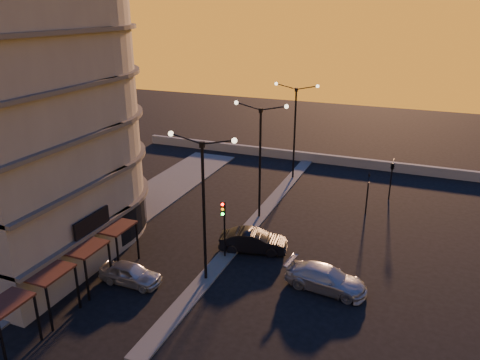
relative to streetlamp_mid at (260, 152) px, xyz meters
name	(u,v)px	position (x,y,z in m)	size (l,w,h in m)	color
ground	(206,279)	(0.00, -10.00, -5.59)	(120.00, 120.00, 0.00)	black
sidewalk_west	(108,226)	(-10.50, -6.00, -5.53)	(5.00, 40.00, 0.12)	#50504D
median	(259,217)	(0.00, 0.00, -5.53)	(1.20, 36.00, 0.12)	#50504D
parapet	(325,159)	(2.00, 16.00, -5.09)	(44.00, 0.50, 1.00)	gray
building	(8,78)	(-14.00, -9.97, 6.32)	(14.35, 17.08, 25.00)	slate
streetlamp_near	(204,198)	(0.00, -10.00, 0.00)	(4.32, 0.32, 9.51)	black
streetlamp_mid	(260,152)	(0.00, 0.00, 0.00)	(4.32, 0.32, 9.51)	black
streetlamp_far	(295,124)	(0.00, 10.00, 0.00)	(4.32, 0.32, 9.51)	black
traffic_light_main	(224,220)	(0.00, -7.13, -2.70)	(0.28, 0.44, 4.25)	black
signal_east_a	(367,192)	(8.00, 4.00, -3.66)	(0.13, 0.16, 3.60)	black
signal_east_b	(392,167)	(9.50, 8.00, -2.49)	(0.42, 1.99, 3.60)	black
car_hatchback	(130,274)	(-4.17, -12.12, -4.91)	(1.61, 3.99, 1.36)	#A2A6AA
car_sedan	(253,241)	(1.50, -5.40, -4.81)	(1.65, 4.73, 1.56)	black
car_wagon	(326,279)	(7.27, -8.21, -4.86)	(2.05, 5.04, 1.46)	#9C9DA3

